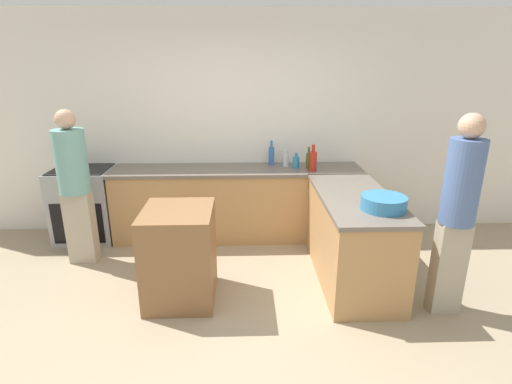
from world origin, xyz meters
The scene contains 14 objects.
ground_plane centered at (0.00, 0.00, 0.00)m, with size 14.00×14.00×0.00m, color tan.
wall_back centered at (0.00, 2.16, 1.35)m, with size 8.00×0.06×2.70m.
counter_back centered at (0.00, 1.84, 0.44)m, with size 3.00×0.61×0.88m.
counter_peninsula centered at (1.16, 0.79, 0.44)m, with size 0.69×1.55×0.88m.
range_oven centered at (-1.86, 1.83, 0.44)m, with size 0.71×0.59×0.89m.
island_table centered at (-0.51, 0.47, 0.44)m, with size 0.62×0.68×0.87m.
mixing_bowl centered at (1.29, 0.40, 0.94)m, with size 0.39×0.39×0.12m.
hot_sauce_bottle centered at (0.89, 1.70, 1.00)m, with size 0.09×0.09×0.31m.
olive_oil_bottle centered at (0.85, 1.80, 0.99)m, with size 0.06×0.06×0.26m.
vinegar_bottle_clear centered at (0.60, 1.93, 0.96)m, with size 0.08×0.08×0.20m.
water_bottle_blue centered at (0.42, 2.01, 1.00)m, with size 0.07×0.07×0.30m.
dish_soap_bottle centered at (0.71, 1.85, 0.95)m, with size 0.08×0.08×0.18m.
person_by_range centered at (-1.69, 1.23, 0.91)m, with size 0.32×0.32×1.66m.
person_at_peninsula centered at (1.83, 0.19, 0.96)m, with size 0.28×0.28×1.74m.
Camera 1 is at (0.08, -2.81, 2.11)m, focal length 28.00 mm.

